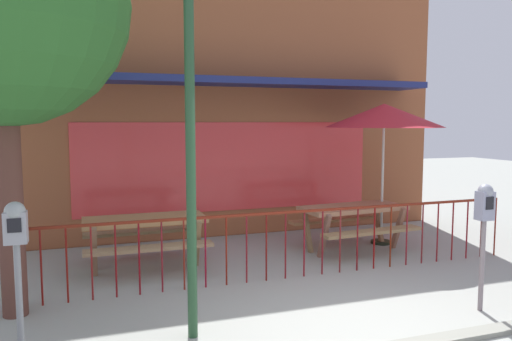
% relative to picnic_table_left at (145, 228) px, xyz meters
% --- Properties ---
extents(ground, '(40.00, 40.00, 0.00)m').
position_rel_picnic_table_left_xyz_m(ground, '(1.81, -2.99, -0.61)').
color(ground, '#979A92').
extents(pub_storefront, '(8.92, 1.43, 5.78)m').
position_rel_picnic_table_left_xyz_m(pub_storefront, '(1.81, 1.87, 2.26)').
color(pub_storefront, brown).
rests_on(pub_storefront, ground).
extents(patio_fence_front, '(7.52, 0.04, 0.97)m').
position_rel_picnic_table_left_xyz_m(patio_fence_front, '(1.81, -1.17, 0.05)').
color(patio_fence_front, maroon).
rests_on(patio_fence_front, ground).
extents(picnic_table_left, '(1.81, 1.37, 0.79)m').
position_rel_picnic_table_left_xyz_m(picnic_table_left, '(0.00, 0.00, 0.00)').
color(picnic_table_left, '#A27447').
rests_on(picnic_table_left, ground).
extents(picnic_table_right, '(1.90, 1.49, 0.79)m').
position_rel_picnic_table_left_xyz_m(picnic_table_right, '(3.49, -0.12, 0.00)').
color(picnic_table_right, '#A06D4E').
rests_on(picnic_table_right, ground).
extents(patio_umbrella, '(2.10, 2.10, 2.53)m').
position_rel_picnic_table_left_xyz_m(patio_umbrella, '(4.23, 0.13, 1.70)').
color(patio_umbrella, black).
rests_on(patio_umbrella, ground).
extents(parking_meter_near, '(0.18, 0.17, 1.50)m').
position_rel_picnic_table_left_xyz_m(parking_meter_near, '(3.53, -3.01, 0.55)').
color(parking_meter_near, slate).
rests_on(parking_meter_near, ground).
extents(parking_meter_far, '(0.18, 0.17, 1.55)m').
position_rel_picnic_table_left_xyz_m(parking_meter_far, '(-1.37, -2.97, 0.59)').
color(parking_meter_far, gray).
rests_on(parking_meter_far, ground).
extents(street_tree, '(2.77, 2.77, 4.92)m').
position_rel_picnic_table_left_xyz_m(street_tree, '(-1.62, -1.39, 2.90)').
color(street_tree, brown).
rests_on(street_tree, ground).
extents(street_lamp, '(0.28, 0.28, 4.06)m').
position_rel_picnic_table_left_xyz_m(street_lamp, '(0.19, -2.61, 2.03)').
color(street_lamp, '#24482A').
rests_on(street_lamp, ground).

